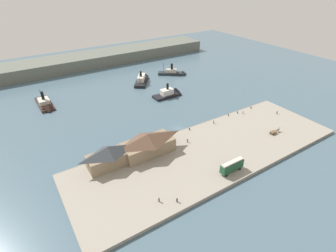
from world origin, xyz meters
name	(u,v)px	position (x,y,z in m)	size (l,w,h in m)	color
ground_plane	(178,128)	(0.00, 0.00, 0.00)	(320.00, 320.00, 0.00)	#476070
quay_promenade	(210,152)	(0.00, -22.00, 0.60)	(110.00, 36.00, 1.20)	gray
seawall_edge	(183,131)	(0.00, -3.60, 0.50)	(110.00, 0.80, 1.00)	slate
ferry_shed_east_terminal	(109,156)	(-36.20, -9.40, 5.35)	(15.68, 7.44, 8.17)	#847056
ferry_shed_central_terminal	(148,143)	(-21.04, -10.10, 5.45)	(19.98, 9.45, 8.37)	#847056
street_tram	(232,166)	(-1.99, -35.27, 3.77)	(9.16, 2.40, 4.42)	#1E4C2D
horse_cart	(275,131)	(31.51, -27.14, 2.12)	(5.77, 1.64, 1.87)	brown
pedestrian_near_west_shed	(243,112)	(33.04, -7.33, 1.91)	(0.38, 0.38, 1.55)	#6B5B4C
pedestrian_at_waters_edge	(277,113)	(46.80, -16.40, 1.93)	(0.40, 0.40, 1.60)	#232328
pedestrian_near_cart	(159,200)	(-30.25, -33.57, 1.97)	(0.42, 0.42, 1.69)	#4C3D33
pedestrian_standing_center	(177,200)	(-25.69, -36.56, 1.97)	(0.42, 0.42, 1.69)	#232328
pedestrian_by_tram	(214,122)	(14.79, -6.83, 1.97)	(0.42, 0.42, 1.69)	#6B5B4C
pedestrian_near_east_shed	(188,141)	(-4.17, -12.52, 1.99)	(0.43, 0.43, 1.73)	#4C3D33
mooring_post_center_west	(251,107)	(40.81, -5.33, 1.65)	(0.44, 0.44, 0.90)	black
mooring_post_center_east	(228,115)	(25.70, -4.95, 1.65)	(0.44, 0.44, 0.90)	black
mooring_post_east	(189,129)	(2.20, -5.24, 1.65)	(0.44, 0.44, 0.90)	black
mooring_post_west	(237,112)	(31.18, -5.44, 1.65)	(0.44, 0.44, 0.90)	black
ferry_approaching_east	(174,73)	(37.16, 58.93, 1.37)	(18.29, 14.93, 9.78)	#23282D
ferry_moored_east	(46,105)	(-46.10, 54.42, 1.09)	(6.83, 21.35, 9.81)	black
ferry_mid_harbor	(142,79)	(13.08, 59.91, 1.53)	(17.01, 20.17, 9.87)	black
ferry_approaching_west	(170,93)	(16.22, 31.66, 1.33)	(17.11, 6.53, 9.94)	black
far_headland	(95,59)	(0.00, 110.00, 4.00)	(180.00, 24.00, 8.00)	#60665B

